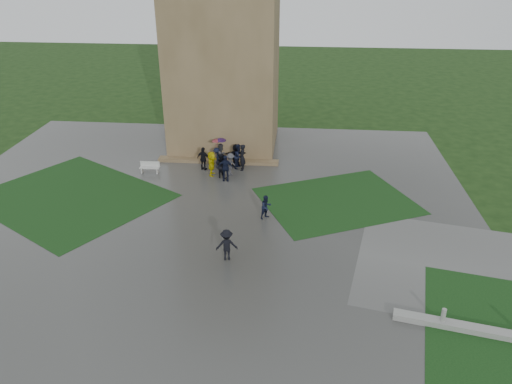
# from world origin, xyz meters

# --- Properties ---
(ground) EXTENTS (120.00, 120.00, 0.00)m
(ground) POSITION_xyz_m (0.00, 0.00, 0.00)
(ground) COLOR black
(plaza) EXTENTS (34.00, 34.00, 0.02)m
(plaza) POSITION_xyz_m (0.00, 2.00, 0.01)
(plaza) COLOR #373734
(plaza) RESTS_ON ground
(lawn_inset_left) EXTENTS (14.10, 13.46, 0.01)m
(lawn_inset_left) POSITION_xyz_m (-8.50, 4.00, 0.03)
(lawn_inset_left) COLOR black
(lawn_inset_left) RESTS_ON plaza
(lawn_inset_right) EXTENTS (11.12, 10.15, 0.01)m
(lawn_inset_right) POSITION_xyz_m (8.50, 5.00, 0.03)
(lawn_inset_right) COLOR black
(lawn_inset_right) RESTS_ON plaza
(tower) EXTENTS (8.00, 8.00, 18.00)m
(tower) POSITION_xyz_m (0.00, 15.00, 9.00)
(tower) COLOR brown
(tower) RESTS_ON ground
(tower_plinth) EXTENTS (9.00, 0.80, 0.22)m
(tower_plinth) POSITION_xyz_m (0.00, 10.60, 0.13)
(tower_plinth) COLOR brown
(tower_plinth) RESTS_ON plaza
(bench) EXTENTS (1.40, 0.46, 0.81)m
(bench) POSITION_xyz_m (-4.53, 8.26, 0.43)
(bench) COLOR #BAB9B5
(bench) RESTS_ON plaza
(visitor_cluster) EXTENTS (3.59, 3.37, 2.27)m
(visitor_cluster) POSITION_xyz_m (0.68, 8.92, 0.95)
(visitor_cluster) COLOR black
(visitor_cluster) RESTS_ON plaza
(pedestrian_mid) EXTENTS (0.80, 0.77, 1.45)m
(pedestrian_mid) POSITION_xyz_m (4.18, 2.41, 0.75)
(pedestrian_mid) COLOR black
(pedestrian_mid) RESTS_ON plaza
(pedestrian_near) EXTENTS (1.19, 0.75, 1.71)m
(pedestrian_near) POSITION_xyz_m (2.50, -2.13, 0.88)
(pedestrian_near) COLOR black
(pedestrian_near) RESTS_ON plaza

